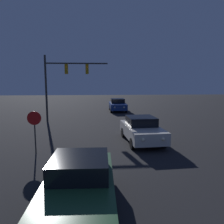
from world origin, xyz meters
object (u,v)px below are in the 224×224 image
(car_near, at_px, (80,185))
(stop_sign, at_px, (34,124))
(car_far, at_px, (118,105))
(car_mid, at_px, (142,130))
(traffic_signal_mast, at_px, (62,77))

(car_near, distance_m, stop_sign, 5.99)
(car_near, height_order, car_far, same)
(car_mid, height_order, traffic_signal_mast, traffic_signal_mast)
(car_mid, height_order, stop_sign, stop_sign)
(car_far, distance_m, stop_sign, 17.03)
(car_mid, bearing_deg, traffic_signal_mast, -55.18)
(car_far, bearing_deg, car_near, 81.65)
(traffic_signal_mast, relative_size, stop_sign, 2.72)
(stop_sign, bearing_deg, car_near, -63.25)
(car_near, bearing_deg, car_far, -97.09)
(stop_sign, bearing_deg, traffic_signal_mast, 88.97)
(car_far, relative_size, stop_sign, 1.98)
(car_far, bearing_deg, stop_sign, 69.92)
(car_near, height_order, car_mid, same)
(car_near, distance_m, traffic_signal_mast, 15.08)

